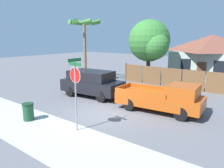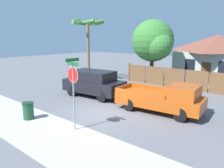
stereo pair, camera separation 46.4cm
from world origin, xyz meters
The scene contains 10 objects.
ground_plane centered at (0.00, 0.00, 0.00)m, with size 80.00×80.00×0.00m, color slate.
sidewalk_strip centered at (0.00, -3.60, 0.00)m, with size 36.00×3.20×0.01m.
wooden_fence centered at (1.37, 9.04, 0.85)m, with size 11.75×0.12×1.79m.
house centered at (1.83, 16.18, 2.40)m, with size 7.58×6.96×4.64m.
oak_tree centered at (-2.42, 10.23, 3.93)m, with size 4.31×4.10×6.08m.
palm_tree centered at (-7.35, 6.14, 5.19)m, with size 2.95×3.17×6.03m.
red_suv centered at (-2.97, 2.42, 1.04)m, with size 4.76×2.49×1.93m.
orange_pickup centered at (2.75, 2.45, 0.85)m, with size 5.18×2.46×1.75m.
stop_sign centered at (0.67, -2.52, 2.33)m, with size 0.82×0.74×3.43m.
trash_bin centered at (-2.34, -3.21, 0.47)m, with size 0.60×0.60×0.93m.
Camera 2 is at (8.35, -8.87, 4.35)m, focal length 35.00 mm.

